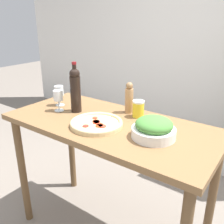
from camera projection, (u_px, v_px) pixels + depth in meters
wall_back at (208, 41)px, 3.05m from camera, size 6.40×0.09×2.60m
prep_counter at (109, 141)px, 1.67m from camera, size 1.41×0.66×0.95m
wine_bottle at (75, 89)px, 1.75m from camera, size 0.08×0.08×0.36m
wine_glass_near at (58, 97)px, 1.78m from camera, size 0.07×0.07×0.15m
wine_glass_far at (59, 92)px, 1.89m from camera, size 0.07×0.07×0.15m
pepper_mill at (129, 98)px, 1.75m from camera, size 0.06×0.06×0.22m
salad_bowl at (154, 128)px, 1.39m from camera, size 0.25×0.25×0.12m
homemade_pizza at (96, 123)px, 1.56m from camera, size 0.33×0.33×0.03m
salt_canister at (138, 109)px, 1.69m from camera, size 0.08×0.08×0.11m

